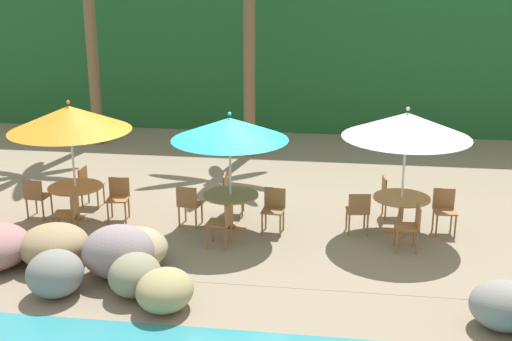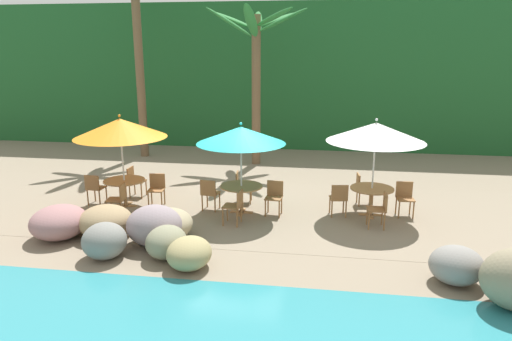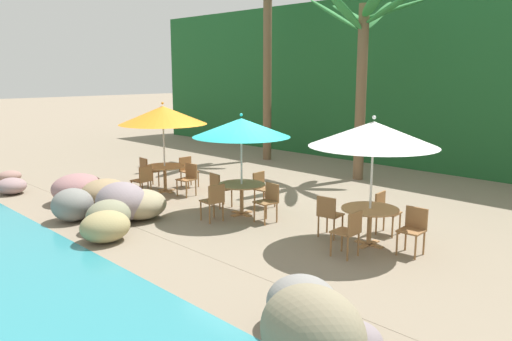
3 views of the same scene
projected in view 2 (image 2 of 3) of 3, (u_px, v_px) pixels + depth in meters
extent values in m
plane|color=gray|center=(238.00, 209.00, 12.47)|extent=(120.00, 120.00, 0.00)
cube|color=gray|center=(238.00, 209.00, 12.47)|extent=(18.00, 5.20, 0.01)
cube|color=#1E5628|center=(276.00, 76.00, 20.31)|extent=(28.00, 2.40, 6.00)
ellipsoid|color=gray|center=(166.00, 242.00, 9.52)|extent=(0.83, 0.95, 0.67)
ellipsoid|color=#9D8E5E|center=(189.00, 253.00, 9.06)|extent=(0.88, 1.00, 0.62)
ellipsoid|color=#987F5B|center=(105.00, 221.00, 10.59)|extent=(1.22, 1.19, 0.73)
ellipsoid|color=gray|center=(456.00, 265.00, 8.47)|extent=(0.97, 0.91, 0.71)
ellipsoid|color=#9B6C6D|center=(59.00, 222.00, 10.50)|extent=(1.25, 1.32, 0.75)
ellipsoid|color=gray|center=(104.00, 241.00, 9.49)|extent=(0.90, 0.93, 0.75)
ellipsoid|color=tan|center=(167.00, 224.00, 10.50)|extent=(1.16, 1.19, 0.67)
ellipsoid|color=gray|center=(154.00, 225.00, 10.12)|extent=(1.22, 1.13, 0.89)
cylinder|color=silver|center=(123.00, 166.00, 12.43)|extent=(0.04, 0.04, 2.26)
cone|color=orange|center=(120.00, 128.00, 12.16)|extent=(2.42, 2.42, 0.50)
sphere|color=orange|center=(119.00, 116.00, 12.08)|extent=(0.07, 0.07, 0.07)
cube|color=#A37547|center=(126.00, 206.00, 12.71)|extent=(0.60, 0.12, 0.03)
cube|color=#A37547|center=(126.00, 206.00, 12.71)|extent=(0.12, 0.60, 0.03)
cylinder|color=#A37547|center=(125.00, 193.00, 12.62)|extent=(0.09, 0.09, 0.71)
cylinder|color=#A37547|center=(124.00, 181.00, 12.53)|extent=(1.10, 1.10, 0.03)
cylinder|color=olive|center=(162.00, 201.00, 12.46)|extent=(0.04, 0.04, 0.45)
cylinder|color=olive|center=(148.00, 200.00, 12.47)|extent=(0.04, 0.04, 0.45)
cylinder|color=olive|center=(165.00, 196.00, 12.81)|extent=(0.04, 0.04, 0.45)
cylinder|color=olive|center=(152.00, 196.00, 12.81)|extent=(0.04, 0.04, 0.45)
cube|color=olive|center=(156.00, 190.00, 12.58)|extent=(0.47, 0.47, 0.03)
cube|color=olive|center=(157.00, 181.00, 12.72)|extent=(0.42, 0.09, 0.42)
cylinder|color=olive|center=(146.00, 188.00, 13.61)|extent=(0.04, 0.04, 0.45)
cylinder|color=olive|center=(141.00, 191.00, 13.27)|extent=(0.04, 0.04, 0.45)
cylinder|color=olive|center=(135.00, 187.00, 13.67)|extent=(0.04, 0.04, 0.45)
cylinder|color=olive|center=(130.00, 191.00, 13.32)|extent=(0.04, 0.04, 0.45)
cube|color=olive|center=(137.00, 181.00, 13.41)|extent=(0.42, 0.42, 0.03)
cube|color=olive|center=(130.00, 174.00, 13.39)|extent=(0.04, 0.42, 0.42)
cylinder|color=olive|center=(95.00, 194.00, 13.04)|extent=(0.04, 0.04, 0.45)
cylinder|color=olive|center=(106.00, 195.00, 12.96)|extent=(0.04, 0.04, 0.45)
cylinder|color=olive|center=(88.00, 198.00, 12.70)|extent=(0.04, 0.04, 0.45)
cylinder|color=olive|center=(100.00, 199.00, 12.63)|extent=(0.04, 0.04, 0.45)
cube|color=olive|center=(96.00, 188.00, 12.77)|extent=(0.45, 0.45, 0.03)
cube|color=olive|center=(92.00, 183.00, 12.53)|extent=(0.42, 0.06, 0.42)
cylinder|color=olive|center=(107.00, 211.00, 11.66)|extent=(0.04, 0.04, 0.45)
cylinder|color=olive|center=(111.00, 206.00, 12.01)|extent=(0.04, 0.04, 0.45)
cylinder|color=olive|center=(121.00, 211.00, 11.66)|extent=(0.04, 0.04, 0.45)
cylinder|color=olive|center=(125.00, 206.00, 12.00)|extent=(0.04, 0.04, 0.45)
cube|color=olive|center=(115.00, 200.00, 11.77)|extent=(0.47, 0.47, 0.03)
cube|color=olive|center=(123.00, 192.00, 11.72)|extent=(0.09, 0.42, 0.42)
cylinder|color=silver|center=(241.00, 173.00, 11.93)|extent=(0.04, 0.04, 2.16)
cone|color=teal|center=(241.00, 135.00, 11.68)|extent=(2.26, 2.26, 0.43)
sphere|color=teal|center=(241.00, 124.00, 11.61)|extent=(0.07, 0.07, 0.07)
cube|color=#A37547|center=(242.00, 212.00, 12.20)|extent=(0.60, 0.12, 0.03)
cube|color=#A37547|center=(242.00, 212.00, 12.20)|extent=(0.12, 0.60, 0.03)
cylinder|color=#A37547|center=(242.00, 199.00, 12.11)|extent=(0.09, 0.09, 0.71)
cylinder|color=#A37547|center=(241.00, 186.00, 12.02)|extent=(1.10, 1.10, 0.03)
cylinder|color=olive|center=(279.00, 210.00, 11.76)|extent=(0.04, 0.04, 0.45)
cylinder|color=olive|center=(265.00, 209.00, 11.84)|extent=(0.04, 0.04, 0.45)
cylinder|color=olive|center=(282.00, 205.00, 12.10)|extent=(0.04, 0.04, 0.45)
cylinder|color=olive|center=(268.00, 204.00, 12.17)|extent=(0.04, 0.04, 0.45)
cube|color=olive|center=(274.00, 198.00, 11.91)|extent=(0.45, 0.45, 0.03)
cube|color=olive|center=(275.00, 188.00, 12.04)|extent=(0.42, 0.07, 0.42)
cylinder|color=olive|center=(251.00, 193.00, 13.13)|extent=(0.04, 0.04, 0.45)
cylinder|color=olive|center=(250.00, 197.00, 12.78)|extent=(0.04, 0.04, 0.45)
cylinder|color=olive|center=(239.00, 193.00, 13.15)|extent=(0.04, 0.04, 0.45)
cylinder|color=olive|center=(237.00, 196.00, 12.81)|extent=(0.04, 0.04, 0.45)
cube|color=olive|center=(244.00, 186.00, 12.91)|extent=(0.46, 0.46, 0.03)
cube|color=olive|center=(237.00, 179.00, 12.87)|extent=(0.07, 0.42, 0.42)
cylinder|color=olive|center=(207.00, 199.00, 12.58)|extent=(0.04, 0.04, 0.45)
cylinder|color=olive|center=(220.00, 200.00, 12.49)|extent=(0.04, 0.04, 0.45)
cylinder|color=olive|center=(202.00, 203.00, 12.25)|extent=(0.04, 0.04, 0.45)
cylinder|color=olive|center=(215.00, 204.00, 12.16)|extent=(0.04, 0.04, 0.45)
cube|color=olive|center=(211.00, 193.00, 12.31)|extent=(0.47, 0.47, 0.03)
cube|color=olive|center=(208.00, 188.00, 12.07)|extent=(0.42, 0.09, 0.42)
cylinder|color=olive|center=(223.00, 217.00, 11.22)|extent=(0.04, 0.04, 0.45)
cylinder|color=olive|center=(227.00, 212.00, 11.56)|extent=(0.04, 0.04, 0.45)
cylinder|color=olive|center=(237.00, 219.00, 11.14)|extent=(0.04, 0.04, 0.45)
cylinder|color=olive|center=(241.00, 214.00, 11.48)|extent=(0.04, 0.04, 0.45)
cube|color=olive|center=(232.00, 206.00, 11.29)|extent=(0.46, 0.46, 0.03)
cube|color=olive|center=(240.00, 199.00, 11.19)|extent=(0.08, 0.42, 0.42)
cylinder|color=silver|center=(373.00, 173.00, 11.72)|extent=(0.04, 0.04, 2.27)
cone|color=white|center=(376.00, 132.00, 11.45)|extent=(2.43, 2.43, 0.47)
sphere|color=white|center=(377.00, 120.00, 11.37)|extent=(0.07, 0.07, 0.07)
cube|color=#A37547|center=(370.00, 215.00, 12.00)|extent=(0.60, 0.12, 0.03)
cube|color=#A37547|center=(370.00, 215.00, 12.00)|extent=(0.12, 0.60, 0.03)
cylinder|color=#A37547|center=(371.00, 202.00, 11.91)|extent=(0.09, 0.09, 0.71)
cylinder|color=#A37547|center=(372.00, 188.00, 11.82)|extent=(1.10, 1.10, 0.03)
cylinder|color=olive|center=(413.00, 210.00, 11.70)|extent=(0.04, 0.04, 0.45)
cylinder|color=olive|center=(399.00, 210.00, 11.73)|extent=(0.04, 0.04, 0.45)
cylinder|color=olive|center=(410.00, 206.00, 12.04)|extent=(0.04, 0.04, 0.45)
cylinder|color=olive|center=(396.00, 205.00, 12.07)|extent=(0.04, 0.04, 0.45)
cube|color=olive|center=(405.00, 199.00, 11.82)|extent=(0.45, 0.45, 0.03)
cube|color=olive|center=(404.00, 189.00, 11.97)|extent=(0.42, 0.07, 0.42)
cylinder|color=olive|center=(370.00, 195.00, 12.94)|extent=(0.04, 0.04, 0.45)
cylinder|color=olive|center=(373.00, 199.00, 12.59)|extent=(0.04, 0.04, 0.45)
cylinder|color=olive|center=(357.00, 195.00, 12.95)|extent=(0.04, 0.04, 0.45)
cylinder|color=olive|center=(359.00, 199.00, 12.61)|extent=(0.04, 0.04, 0.45)
cube|color=olive|center=(365.00, 188.00, 12.71)|extent=(0.46, 0.46, 0.03)
cube|color=olive|center=(358.00, 182.00, 12.67)|extent=(0.08, 0.42, 0.42)
cylinder|color=olive|center=(330.00, 205.00, 12.13)|extent=(0.04, 0.04, 0.45)
cylinder|color=olive|center=(343.00, 205.00, 12.12)|extent=(0.04, 0.04, 0.45)
cylinder|color=olive|center=(332.00, 209.00, 11.78)|extent=(0.04, 0.04, 0.45)
cylinder|color=olive|center=(346.00, 209.00, 11.78)|extent=(0.04, 0.04, 0.45)
cube|color=olive|center=(338.00, 198.00, 11.89)|extent=(0.48, 0.48, 0.03)
cube|color=olive|center=(340.00, 193.00, 11.65)|extent=(0.42, 0.10, 0.42)
cylinder|color=olive|center=(369.00, 221.00, 10.98)|extent=(0.04, 0.04, 0.45)
cylinder|color=olive|center=(367.00, 216.00, 11.32)|extent=(0.04, 0.04, 0.45)
cylinder|color=olive|center=(384.00, 222.00, 10.94)|extent=(0.04, 0.04, 0.45)
cylinder|color=olive|center=(382.00, 216.00, 11.29)|extent=(0.04, 0.04, 0.45)
cube|color=olive|center=(376.00, 209.00, 11.07)|extent=(0.44, 0.44, 0.03)
cube|color=olive|center=(385.00, 202.00, 11.00)|extent=(0.06, 0.42, 0.42)
cylinder|color=brown|center=(140.00, 67.00, 17.76)|extent=(0.32, 0.32, 6.95)
cylinder|color=brown|center=(256.00, 92.00, 16.73)|extent=(0.32, 0.32, 5.31)
ellipsoid|color=#2D7A38|center=(282.00, 20.00, 15.88)|extent=(1.78, 0.55, 0.86)
ellipsoid|color=#2D7A38|center=(277.00, 20.00, 16.66)|extent=(1.50, 1.58, 0.66)
ellipsoid|color=#2D7A38|center=(257.00, 24.00, 17.03)|extent=(0.53, 1.68, 1.07)
ellipsoid|color=#2D7A38|center=(234.00, 20.00, 16.56)|extent=(1.80, 1.01, 0.74)
ellipsoid|color=#2D7A38|center=(229.00, 22.00, 16.00)|extent=(1.69, 0.82, 1.07)
ellipsoid|color=#2D7A38|center=(251.00, 21.00, 15.24)|extent=(0.41, 1.67, 1.06)
ellipsoid|color=#2D7A38|center=(274.00, 17.00, 15.39)|extent=(1.59, 1.50, 0.63)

